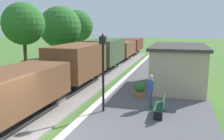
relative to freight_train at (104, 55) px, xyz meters
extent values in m
cube|color=silver|center=(2.80, -14.51, -1.27)|extent=(0.36, 60.00, 0.01)
cube|color=slate|center=(0.72, -14.51, -1.34)|extent=(0.07, 60.00, 0.14)
cube|color=brown|center=(0.00, -12.87, 0.05)|extent=(2.50, 5.60, 1.60)
cube|color=black|center=(0.00, -12.87, -0.60)|extent=(2.10, 5.15, 0.50)
cylinder|color=black|center=(0.00, -11.08, -0.85)|extent=(1.56, 0.84, 0.84)
cylinder|color=black|center=(0.00, -9.92, -0.60)|extent=(0.20, 0.30, 0.20)
cube|color=brown|center=(0.00, -6.27, 0.35)|extent=(2.50, 5.60, 2.20)
cube|color=black|center=(0.00, -6.27, -0.60)|extent=(2.10, 5.15, 0.50)
cylinder|color=black|center=(0.00, -4.48, -0.85)|extent=(1.56, 0.84, 0.84)
cylinder|color=black|center=(0.00, -8.06, -0.85)|extent=(1.56, 0.84, 0.84)
cylinder|color=black|center=(0.00, -3.32, -0.60)|extent=(0.20, 0.30, 0.20)
cylinder|color=black|center=(0.00, -9.22, -0.60)|extent=(0.20, 0.30, 0.20)
cube|color=#384C33|center=(0.00, 0.33, 0.35)|extent=(2.50, 5.60, 2.20)
cube|color=black|center=(0.00, 0.33, -0.60)|extent=(2.10, 5.15, 0.50)
cylinder|color=black|center=(0.00, 2.12, -0.85)|extent=(1.56, 0.84, 0.84)
cylinder|color=black|center=(0.00, -1.46, -0.85)|extent=(1.56, 0.84, 0.84)
cylinder|color=black|center=(0.00, 3.28, -0.60)|extent=(0.20, 0.30, 0.20)
cylinder|color=black|center=(0.00, -2.62, -0.60)|extent=(0.20, 0.30, 0.20)
cube|color=brown|center=(0.00, 6.93, 0.05)|extent=(2.50, 5.60, 1.60)
cube|color=black|center=(0.00, 6.93, -0.60)|extent=(2.10, 5.15, 0.50)
cylinder|color=black|center=(0.00, 8.72, -0.85)|extent=(1.56, 0.84, 0.84)
cylinder|color=black|center=(0.00, 5.14, -0.85)|extent=(1.56, 0.84, 0.84)
cylinder|color=black|center=(0.00, 9.88, -0.60)|extent=(0.20, 0.30, 0.20)
cylinder|color=black|center=(0.00, 3.98, -0.60)|extent=(0.20, 0.30, 0.20)
cube|color=brown|center=(0.00, 13.53, 0.05)|extent=(2.50, 5.60, 1.60)
cube|color=black|center=(0.00, 13.53, -0.60)|extent=(2.10, 5.15, 0.50)
cylinder|color=black|center=(0.00, 15.32, -0.85)|extent=(1.56, 0.84, 0.84)
cylinder|color=black|center=(0.00, 11.74, -0.85)|extent=(1.56, 0.84, 0.84)
cylinder|color=black|center=(0.00, 16.48, -0.60)|extent=(0.20, 0.30, 0.20)
cylinder|color=black|center=(0.00, 10.58, -0.60)|extent=(0.20, 0.30, 0.20)
cube|color=tan|center=(6.80, -5.39, 0.02)|extent=(3.20, 5.50, 2.60)
cube|color=#3D3833|center=(6.80, -5.39, 1.41)|extent=(3.50, 5.80, 0.18)
cube|color=black|center=(5.19, -6.49, 0.15)|extent=(0.03, 0.90, 0.80)
cube|color=#1E4C2D|center=(6.09, -11.09, -0.84)|extent=(0.42, 1.50, 0.04)
cube|color=#1E4C2D|center=(6.28, -11.09, -0.59)|extent=(0.04, 1.50, 0.45)
cube|color=black|center=(6.09, -11.69, -1.07)|extent=(0.38, 0.06, 0.42)
cube|color=black|center=(6.09, -10.49, -1.07)|extent=(0.38, 0.06, 0.42)
cube|color=#1E4C2D|center=(6.09, -1.41, -0.84)|extent=(0.42, 1.50, 0.04)
cube|color=#1E4C2D|center=(6.28, -1.41, -0.59)|extent=(0.04, 1.50, 0.45)
cube|color=black|center=(6.09, -2.01, -1.07)|extent=(0.38, 0.06, 0.42)
cube|color=black|center=(6.09, -0.81, -1.07)|extent=(0.38, 0.06, 0.42)
cylinder|color=#474C66|center=(5.59, -10.32, -0.85)|extent=(0.15, 0.15, 0.86)
cylinder|color=#474C66|center=(5.57, -10.16, -0.85)|extent=(0.15, 0.15, 0.86)
cube|color=#2D5199|center=(5.58, -10.24, -0.12)|extent=(0.29, 0.41, 0.60)
sphere|color=tan|center=(5.58, -10.24, 0.32)|extent=(0.22, 0.22, 0.22)
cylinder|color=#9E6642|center=(4.75, -8.39, -1.11)|extent=(0.56, 0.56, 0.34)
sphere|color=#2D6B28|center=(4.75, -8.39, -0.68)|extent=(0.64, 0.64, 0.64)
cylinder|color=black|center=(3.47, -11.21, 0.32)|extent=(0.11, 0.11, 3.20)
cube|color=black|center=(3.47, -11.21, 2.10)|extent=(0.28, 0.28, 0.36)
sphere|color=#F2E5BF|center=(3.47, -11.21, 2.10)|extent=(0.20, 0.20, 0.20)
cone|color=black|center=(3.47, -11.21, 2.34)|extent=(0.20, 0.20, 0.16)
cylinder|color=#4C3823|center=(-5.10, -4.95, 0.06)|extent=(0.28, 0.28, 3.17)
sphere|color=#2D6B28|center=(-5.10, -4.95, 2.90)|extent=(3.34, 3.34, 3.34)
cylinder|color=#4C3823|center=(-4.85, 0.70, -0.25)|extent=(0.28, 0.28, 2.55)
sphere|color=#2D6B28|center=(-4.85, 0.70, 2.60)|extent=(4.19, 4.19, 4.19)
cylinder|color=#4C3823|center=(-6.76, 9.30, -0.22)|extent=(0.28, 0.28, 2.60)
sphere|color=#2D6B28|center=(-6.76, 9.30, 2.70)|extent=(4.33, 4.33, 4.33)
camera|label=1|loc=(6.88, -21.85, 2.77)|focal=39.19mm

